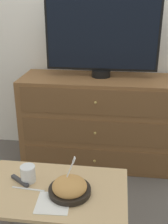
% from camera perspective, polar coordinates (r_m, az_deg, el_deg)
% --- Properties ---
extents(ground_plane, '(12.00, 12.00, 0.00)m').
position_cam_1_polar(ground_plane, '(3.03, 3.74, -6.89)').
color(ground_plane, '#56514C').
extents(wall_back, '(12.00, 0.05, 2.60)m').
position_cam_1_polar(wall_back, '(2.68, 4.50, 18.45)').
color(wall_back, white).
rests_on(wall_back, ground_plane).
extents(dresser, '(1.37, 0.51, 0.82)m').
position_cam_1_polar(dresser, '(2.60, 2.76, -1.86)').
color(dresser, brown).
rests_on(dresser, ground_plane).
extents(tv, '(0.96, 0.17, 0.65)m').
position_cam_1_polar(tv, '(2.45, 3.65, 14.91)').
color(tv, black).
rests_on(tv, dresser).
extents(coffee_table, '(0.83, 0.50, 0.47)m').
position_cam_1_polar(coffee_table, '(1.70, -6.16, -17.37)').
color(coffee_table, tan).
rests_on(coffee_table, ground_plane).
extents(takeout_bowl, '(0.23, 0.23, 0.20)m').
position_cam_1_polar(takeout_bowl, '(1.59, -2.94, -15.10)').
color(takeout_bowl, black).
rests_on(takeout_bowl, coffee_table).
extents(drink_cup, '(0.09, 0.09, 0.10)m').
position_cam_1_polar(drink_cup, '(1.71, -11.29, -12.38)').
color(drink_cup, '#9E6638').
rests_on(drink_cup, coffee_table).
extents(napkin, '(0.18, 0.18, 0.00)m').
position_cam_1_polar(napkin, '(1.55, -6.31, -17.89)').
color(napkin, white).
rests_on(napkin, coffee_table).
extents(knife, '(0.19, 0.02, 0.01)m').
position_cam_1_polar(knife, '(1.66, -11.29, -15.09)').
color(knife, white).
rests_on(knife, coffee_table).
extents(remote_control, '(0.13, 0.10, 0.02)m').
position_cam_1_polar(remote_control, '(1.72, -12.88, -13.48)').
color(remote_control, '#38383D').
rests_on(remote_control, coffee_table).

